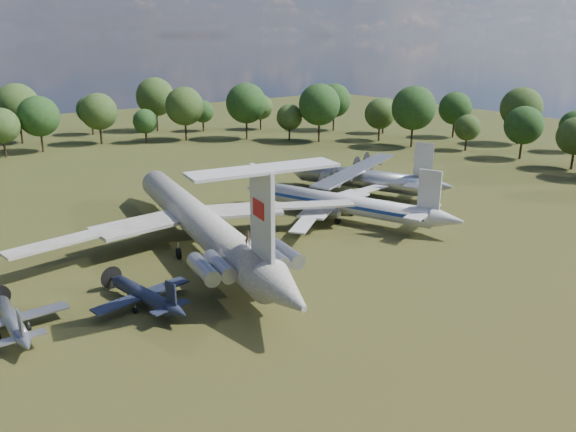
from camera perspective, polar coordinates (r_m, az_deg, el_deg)
ground at (r=71.81m, az=-6.02°, el=-3.69°), size 300.00×300.00×0.00m
il62_airliner at (r=72.78m, az=-9.09°, el=-1.09°), size 54.55×65.81×5.81m
tu104_jet at (r=84.14m, az=5.30°, el=0.98°), size 41.15×46.70×3.88m
an12_transport at (r=98.54m, az=7.43°, el=3.54°), size 39.78×41.53×4.28m
small_prop_west at (r=58.85m, az=-14.33°, el=-8.09°), size 13.04×16.12×2.12m
small_prop_northwest at (r=58.35m, az=-26.23°, el=-9.76°), size 10.26×13.95×2.04m
person_on_il62 at (r=57.11m, az=-4.12°, el=-2.26°), size 0.74×0.66×1.70m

